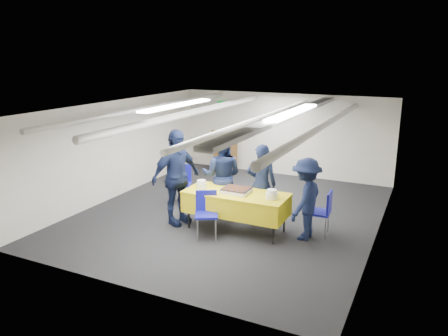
{
  "coord_description": "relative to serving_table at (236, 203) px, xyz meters",
  "views": [
    {
      "loc": [
        3.73,
        -8.1,
        3.37
      ],
      "look_at": [
        -0.08,
        -0.2,
        1.05
      ],
      "focal_mm": 35.0,
      "sensor_mm": 36.0,
      "label": 1
    }
  ],
  "objects": [
    {
      "name": "sailor_d",
      "position": [
        1.31,
        0.21,
        0.21
      ],
      "size": [
        0.67,
        1.05,
        1.54
      ],
      "primitive_type": "imported",
      "rotation": [
        0.0,
        0.0,
        -1.67
      ],
      "color": "black",
      "rests_on": "ground"
    },
    {
      "name": "podium",
      "position": [
        -2.07,
        3.86,
        0.05
      ],
      "size": [
        0.62,
        0.53,
        1.25
      ],
      "color": "brown",
      "rests_on": "ground"
    },
    {
      "name": "sailor_c",
      "position": [
        -1.23,
        -0.18,
        0.41
      ],
      "size": [
        0.82,
        1.23,
        1.94
      ],
      "primitive_type": "imported",
      "rotation": [
        0.0,
        0.0,
        1.23
      ],
      "color": "black",
      "rests_on": "ground"
    },
    {
      "name": "plate_stack_left",
      "position": [
        -0.73,
        -0.05,
        0.29
      ],
      "size": [
        0.21,
        0.21,
        0.17
      ],
      "color": "white",
      "rests_on": "serving_table"
    },
    {
      "name": "room_shell",
      "position": [
        -0.38,
        1.22,
        1.25
      ],
      "size": [
        6.0,
        7.0,
        2.3
      ],
      "color": "silver",
      "rests_on": "ground"
    },
    {
      "name": "sailor_a",
      "position": [
        0.3,
        0.55,
        0.27
      ],
      "size": [
        0.68,
        0.53,
        1.65
      ],
      "primitive_type": "imported",
      "rotation": [
        0.0,
        0.0,
        3.39
      ],
      "color": "black",
      "rests_on": "ground"
    },
    {
      "name": "ground",
      "position": [
        -0.47,
        0.81,
        -0.56
      ],
      "size": [
        7.0,
        7.0,
        0.0
      ],
      "primitive_type": "plane",
      "color": "black",
      "rests_on": "ground"
    },
    {
      "name": "serving_table",
      "position": [
        0.0,
        0.0,
        0.0
      ],
      "size": [
        2.01,
        0.86,
        0.77
      ],
      "color": "black",
      "rests_on": "ground"
    },
    {
      "name": "sailor_b",
      "position": [
        -0.59,
        0.57,
        0.33
      ],
      "size": [
        0.99,
        0.85,
        1.77
      ],
      "primitive_type": "imported",
      "rotation": [
        0.0,
        0.0,
        3.38
      ],
      "color": "black",
      "rests_on": "ground"
    },
    {
      "name": "chair_left",
      "position": [
        -1.82,
        1.02,
        -0.03
      ],
      "size": [
        0.55,
        0.55,
        0.87
      ],
      "color": "gray",
      "rests_on": "ground"
    },
    {
      "name": "sheet_cake",
      "position": [
        -0.0,
        0.0,
        0.26
      ],
      "size": [
        0.54,
        0.42,
        0.09
      ],
      "color": "white",
      "rests_on": "serving_table"
    },
    {
      "name": "chair_right",
      "position": [
        1.58,
        0.49,
        -0.03
      ],
      "size": [
        0.44,
        0.44,
        0.87
      ],
      "color": "gray",
      "rests_on": "ground"
    },
    {
      "name": "plate_stack_right",
      "position": [
        0.74,
        -0.05,
        0.29
      ],
      "size": [
        0.22,
        0.22,
        0.17
      ],
      "color": "white",
      "rests_on": "serving_table"
    },
    {
      "name": "chair_near",
      "position": [
        -0.39,
        -0.49,
        -0.03
      ],
      "size": [
        0.57,
        0.57,
        0.87
      ],
      "color": "gray",
      "rests_on": "ground"
    }
  ]
}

